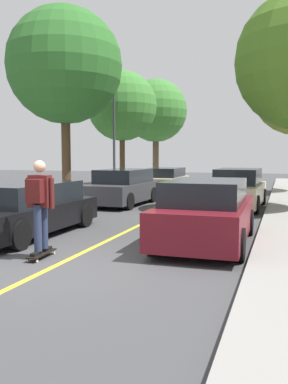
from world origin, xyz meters
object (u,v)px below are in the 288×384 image
at_px(parked_car_right_nearest, 206,213).
at_px(skateboard, 42,254).
at_px(street_tree_left_far, 156,111).
at_px(parked_car_left_far, 164,180).
at_px(skateboarder, 39,201).
at_px(parked_car_left_nearest, 25,209).
at_px(parked_car_right_near, 238,189).
at_px(parked_car_left_near, 123,187).
at_px(street_tree_left_nearest, 65,66).
at_px(streetlamp, 114,122).
at_px(street_tree_left_near, 122,106).

xyz_separation_m(parked_car_right_nearest, skateboard, (-2.79, -2.25, -0.62)).
bearing_deg(street_tree_left_far, parked_car_left_far, -68.26).
xyz_separation_m(skateboard, skateboarder, (0.00, -0.03, 1.03)).
xyz_separation_m(parked_car_left_nearest, parked_car_right_near, (4.48, 7.02, 0.06)).
distance_m(parked_car_left_near, street_tree_left_nearest, 5.28).
bearing_deg(street_tree_left_far, parked_car_right_nearest, -69.49).
relative_size(street_tree_left_nearest, streetlamp, 1.25).
bearing_deg(parked_car_right_near, street_tree_left_nearest, -171.03).
height_order(parked_car_right_near, skateboarder, skateboarder).
xyz_separation_m(street_tree_left_nearest, skateboard, (3.88, -7.90, -5.38)).
bearing_deg(parked_car_left_near, skateboarder, -78.76).
xyz_separation_m(street_tree_left_near, street_tree_left_far, (0.00, 6.13, 0.36)).
height_order(street_tree_left_nearest, skateboarder, street_tree_left_nearest).
height_order(parked_car_left_nearest, parked_car_right_nearest, parked_car_right_nearest).
bearing_deg(skateboarder, parked_car_left_far, 96.61).
height_order(street_tree_left_near, skateboard, street_tree_left_near).
bearing_deg(skateboard, skateboarder, -85.84).
relative_size(parked_car_left_far, streetlamp, 0.71).
bearing_deg(parked_car_left_near, parked_car_left_far, 90.03).
distance_m(street_tree_left_near, skateboard, 15.16).
distance_m(streetlamp, skateboarder, 12.56).
bearing_deg(parked_car_left_far, skateboard, -83.39).
distance_m(parked_car_left_nearest, skateboarder, 2.64).
distance_m(parked_car_right_nearest, street_tree_left_nearest, 9.96).
xyz_separation_m(parked_car_right_near, skateboarder, (-2.79, -8.99, 0.41)).
relative_size(parked_car_left_near, parked_car_right_nearest, 0.98).
xyz_separation_m(parked_car_left_far, street_tree_left_nearest, (-2.19, -6.69, 4.82)).
relative_size(parked_car_right_nearest, street_tree_left_nearest, 0.54).
xyz_separation_m(parked_car_left_nearest, skateboard, (1.69, -1.93, -0.56)).
bearing_deg(parked_car_right_nearest, skateboarder, -140.68).
relative_size(street_tree_left_far, streetlamp, 1.14).
distance_m(parked_car_left_near, skateboarder, 8.69).
xyz_separation_m(parked_car_left_near, skateboarder, (1.69, -8.51, 0.42)).
height_order(streetlamp, skateboarder, streetlamp).
bearing_deg(street_tree_left_nearest, street_tree_left_near, 90.00).
relative_size(parked_car_left_nearest, skateboard, 5.13).
relative_size(parked_car_left_nearest, street_tree_left_near, 0.69).
distance_m(street_tree_left_nearest, skateboarder, 9.84).
xyz_separation_m(street_tree_left_nearest, street_tree_left_near, (0.00, 6.05, -0.88)).
bearing_deg(skateboarder, streetlamp, 106.23).
distance_m(street_tree_left_far, skateboarder, 20.84).
xyz_separation_m(parked_car_left_near, parked_car_right_nearest, (4.48, -6.23, -0.00)).
bearing_deg(parked_car_left_far, parked_car_right_near, -51.54).
relative_size(parked_car_right_nearest, parked_car_right_near, 0.96).
bearing_deg(parked_car_left_near, parked_car_right_nearest, -54.27).
xyz_separation_m(parked_car_left_far, streetlamp, (-1.75, -2.80, 2.94)).
xyz_separation_m(parked_car_left_nearest, street_tree_left_nearest, (-2.19, 5.97, 4.82)).
bearing_deg(parked_car_left_far, street_tree_left_near, -163.55).
relative_size(parked_car_left_nearest, parked_car_left_near, 1.08).
distance_m(parked_car_right_nearest, skateboarder, 3.63).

